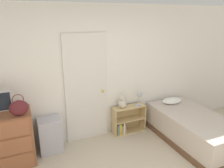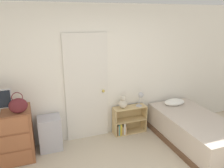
{
  "view_description": "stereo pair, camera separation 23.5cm",
  "coord_description": "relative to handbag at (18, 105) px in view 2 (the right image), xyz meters",
  "views": [
    {
      "loc": [
        -1.3,
        -1.62,
        2.34
      ],
      "look_at": [
        0.22,
        1.89,
        1.13
      ],
      "focal_mm": 35.0,
      "sensor_mm": 36.0,
      "label": 1
    },
    {
      "loc": [
        -1.08,
        -1.71,
        2.34
      ],
      "look_at": [
        0.22,
        1.89,
        1.13
      ],
      "focal_mm": 35.0,
      "sensor_mm": 36.0,
      "label": 2
    }
  ],
  "objects": [
    {
      "name": "wall_back",
      "position": [
        1.38,
        0.48,
        0.26
      ],
      "size": [
        10.0,
        0.06,
        2.55
      ],
      "color": "white",
      "rests_on": "ground_plane"
    },
    {
      "name": "door_closed",
      "position": [
        1.18,
        0.42,
        0.01
      ],
      "size": [
        0.82,
        0.09,
        2.05
      ],
      "color": "silver",
      "rests_on": "ground_plane"
    },
    {
      "name": "handbag",
      "position": [
        0.0,
        0.0,
        0.0
      ],
      "size": [
        0.28,
        0.14,
        0.34
      ],
      "color": "#591E23",
      "rests_on": "dresser"
    },
    {
      "name": "storage_bin",
      "position": [
        0.44,
        0.26,
        -0.71
      ],
      "size": [
        0.4,
        0.34,
        0.62
      ],
      "color": "#ADADB7",
      "rests_on": "ground_plane"
    },
    {
      "name": "bookshelf",
      "position": [
        1.97,
        0.32,
        -0.77
      ],
      "size": [
        0.69,
        0.24,
        0.57
      ],
      "color": "tan",
      "rests_on": "ground_plane"
    },
    {
      "name": "teddy_bear",
      "position": [
        1.88,
        0.31,
        -0.33
      ],
      "size": [
        0.17,
        0.17,
        0.26
      ],
      "color": "beige",
      "rests_on": "bookshelf"
    },
    {
      "name": "desk_lamp",
      "position": [
        2.24,
        0.27,
        -0.23
      ],
      "size": [
        0.14,
        0.14,
        0.3
      ],
      "color": "#B2B2B7",
      "rests_on": "bookshelf"
    },
    {
      "name": "bed",
      "position": [
        2.99,
        -0.49,
        -0.74
      ],
      "size": [
        1.0,
        1.86,
        0.66
      ],
      "color": "brown",
      "rests_on": "ground_plane"
    }
  ]
}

